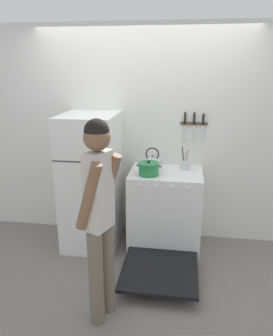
% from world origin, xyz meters
% --- Properties ---
extents(ground_plane, '(14.00, 14.00, 0.00)m').
position_xyz_m(ground_plane, '(0.00, 0.00, 0.00)').
color(ground_plane, slate).
extents(wall_back, '(10.00, 0.06, 2.55)m').
position_xyz_m(wall_back, '(0.00, 0.03, 1.27)').
color(wall_back, silver).
rests_on(wall_back, ground_plane).
extents(refrigerator, '(0.62, 0.72, 1.57)m').
position_xyz_m(refrigerator, '(-0.57, -0.35, 0.79)').
color(refrigerator, white).
rests_on(refrigerator, ground_plane).
extents(stove_range, '(0.82, 1.37, 0.94)m').
position_xyz_m(stove_range, '(0.30, -0.35, 0.46)').
color(stove_range, white).
rests_on(stove_range, ground_plane).
extents(dutch_oven_pot, '(0.28, 0.23, 0.16)m').
position_xyz_m(dutch_oven_pot, '(0.12, -0.43, 1.01)').
color(dutch_oven_pot, '#237A42').
rests_on(dutch_oven_pot, stove_range).
extents(tea_kettle, '(0.25, 0.20, 0.25)m').
position_xyz_m(tea_kettle, '(0.13, -0.18, 1.01)').
color(tea_kettle, silver).
rests_on(tea_kettle, stove_range).
extents(utensil_jar, '(0.11, 0.11, 0.27)m').
position_xyz_m(utensil_jar, '(0.50, -0.18, 0.99)').
color(utensil_jar, silver).
rests_on(utensil_jar, stove_range).
extents(person, '(0.36, 0.41, 1.73)m').
position_xyz_m(person, '(-0.15, -1.53, 0.98)').
color(person, '#6B6051').
rests_on(person, ground_plane).
extents(wall_knife_strip, '(0.31, 0.03, 0.35)m').
position_xyz_m(wall_knife_strip, '(0.59, -0.02, 1.45)').
color(wall_knife_strip, brown).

